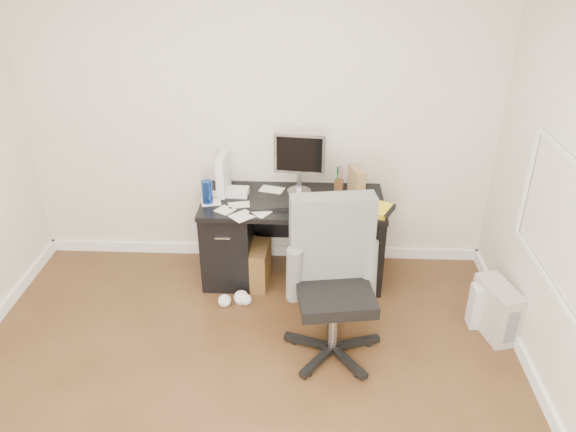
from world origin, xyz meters
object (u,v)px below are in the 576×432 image
pc_tower (496,309)px  office_chair (335,286)px  lcd_monitor (299,163)px  wicker_basket (248,264)px  desk (293,236)px  keyboard (278,205)px

pc_tower → office_chair: bearing=177.0°
office_chair → lcd_monitor: bearing=95.6°
office_chair → wicker_basket: office_chair is taller
desk → keyboard: (-0.11, -0.13, 0.36)m
lcd_monitor → desk: bearing=-103.4°
lcd_monitor → office_chair: size_ratio=0.46×
wicker_basket → lcd_monitor: bearing=30.3°
desk → office_chair: office_chair is taller
keyboard → pc_tower: size_ratio=1.09×
lcd_monitor → keyboard: size_ratio=1.18×
keyboard → office_chair: 0.97m
lcd_monitor → pc_tower: 1.90m
keyboard → lcd_monitor: bearing=49.6°
desk → pc_tower: desk is taller
pc_tower → lcd_monitor: bearing=135.2°
desk → office_chair: 1.05m
lcd_monitor → wicker_basket: 0.98m
lcd_monitor → wicker_basket: bearing=-143.2°
office_chair → wicker_basket: bearing=121.0°
desk → lcd_monitor: lcd_monitor is taller
desk → office_chair: bearing=-71.6°
office_chair → pc_tower: (1.23, 0.29, -0.38)m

